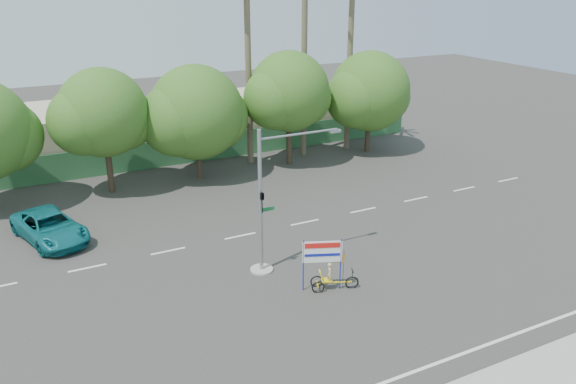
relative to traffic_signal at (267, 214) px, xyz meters
name	(u,v)px	position (x,y,z in m)	size (l,w,h in m)	color
ground	(350,298)	(2.20, -3.98, -2.92)	(120.00, 120.00, 0.00)	#33302D
fence	(197,149)	(2.20, 17.52, -1.92)	(38.00, 0.08, 2.00)	#336B3D
building_left	(48,138)	(-7.80, 22.02, -0.92)	(12.00, 8.00, 4.00)	#C1B299
building_right	(269,115)	(10.20, 22.02, -1.12)	(14.00, 8.00, 3.60)	#C1B299
tree_left	(102,116)	(-4.85, 14.02, 2.14)	(6.66, 5.60, 8.07)	#473828
tree_center	(195,115)	(1.14, 14.02, 1.55)	(7.62, 6.40, 7.85)	#473828
tree_right	(289,94)	(8.15, 14.02, 2.32)	(6.90, 5.80, 8.36)	#473828
tree_far_right	(369,94)	(15.15, 14.02, 1.73)	(7.38, 6.20, 7.94)	#473828
palm_tall	(305,16)	(10.20, 15.52, 7.55)	(3.73, 3.79, 17.45)	#70604C
palm_mid	(351,29)	(14.20, 15.52, 6.48)	(3.73, 3.79, 15.45)	#70604C
palm_short	(248,42)	(5.70, 15.52, 5.94)	(3.73, 3.79, 14.45)	#70604C
traffic_signal	(267,214)	(0.00, 0.00, 0.00)	(4.72, 1.10, 7.00)	gray
trike_billboard	(327,269)	(1.64, -2.87, -1.90)	(2.43, 1.17, 2.54)	black
pickup_truck	(50,227)	(-9.04, 8.08, -2.16)	(2.52, 5.47, 1.52)	#106A70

